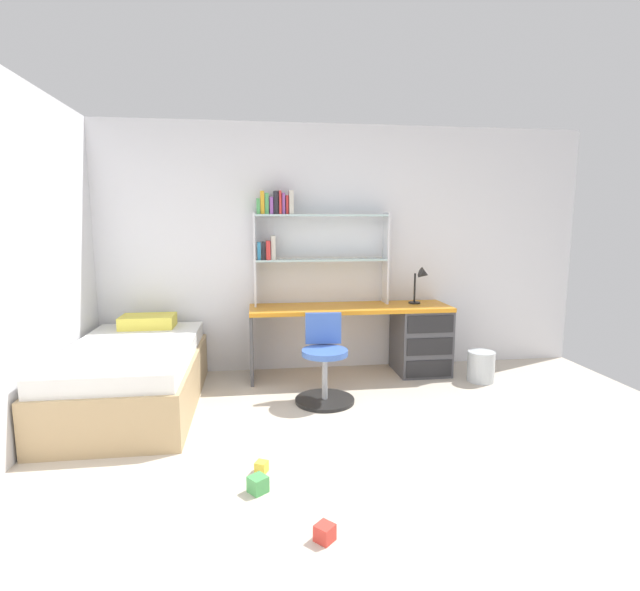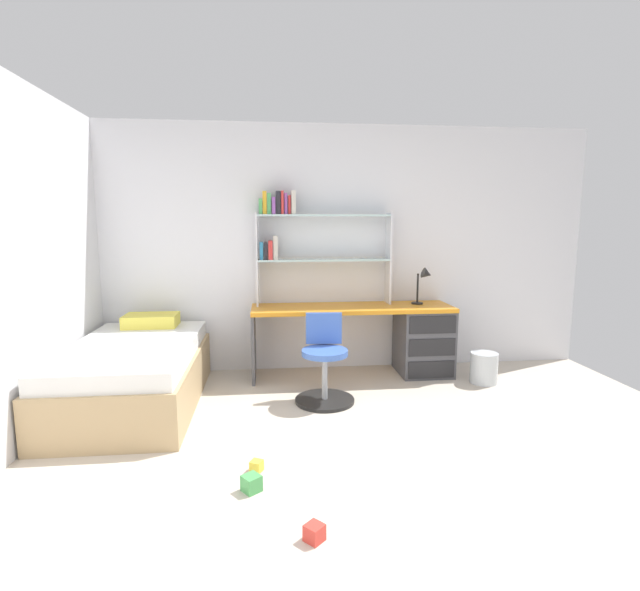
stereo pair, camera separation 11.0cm
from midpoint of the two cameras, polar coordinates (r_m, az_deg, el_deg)
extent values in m
cube|color=beige|center=(2.82, 9.47, -25.16)|extent=(5.61, 6.47, 0.02)
cube|color=silver|center=(5.07, 1.45, 5.52)|extent=(5.61, 0.06, 2.55)
cube|color=orange|center=(4.84, 4.52, -1.51)|extent=(2.02, 0.56, 0.04)
cube|color=#4C4C51|center=(5.11, 12.82, -5.29)|extent=(0.52, 0.53, 0.68)
cube|color=#4C4C51|center=(4.84, -7.27, -5.92)|extent=(0.03, 0.50, 0.68)
cube|color=black|center=(4.92, 13.75, -8.59)|extent=(0.47, 0.01, 0.17)
cube|color=black|center=(4.86, 13.85, -6.04)|extent=(0.47, 0.01, 0.17)
cube|color=black|center=(4.81, 13.94, -3.43)|extent=(0.47, 0.01, 0.17)
cube|color=silver|center=(4.86, -6.89, 4.29)|extent=(0.02, 0.22, 0.94)
cube|color=silver|center=(5.03, 8.79, 4.40)|extent=(0.02, 0.22, 0.94)
cube|color=silver|center=(4.90, 1.08, 4.27)|extent=(1.33, 0.22, 0.02)
cube|color=silver|center=(4.88, 1.10, 9.53)|extent=(1.33, 0.22, 0.02)
cube|color=#338CBF|center=(4.85, -6.35, 5.32)|extent=(0.03, 0.14, 0.17)
cube|color=#26262D|center=(4.85, -5.83, 5.35)|extent=(0.03, 0.14, 0.18)
cube|color=red|center=(4.85, -5.28, 5.42)|extent=(0.04, 0.19, 0.19)
cube|color=beige|center=(4.85, -4.69, 5.73)|extent=(0.04, 0.16, 0.24)
cube|color=#4CA559|center=(4.85, -6.44, 10.49)|extent=(0.03, 0.18, 0.15)
cube|color=gold|center=(4.85, -5.96, 10.93)|extent=(0.04, 0.15, 0.22)
cube|color=#4CA559|center=(4.85, -5.44, 10.82)|extent=(0.04, 0.15, 0.20)
cube|color=purple|center=(4.85, -4.90, 10.61)|extent=(0.03, 0.18, 0.17)
cube|color=#26262D|center=(4.85, -4.35, 10.96)|extent=(0.04, 0.15, 0.23)
cube|color=red|center=(4.85, -3.87, 10.97)|extent=(0.02, 0.19, 0.23)
cube|color=purple|center=(4.85, -3.47, 10.86)|extent=(0.03, 0.16, 0.21)
cube|color=red|center=(4.85, -3.03, 10.73)|extent=(0.02, 0.13, 0.18)
cube|color=beige|center=(4.86, -2.55, 11.01)|extent=(0.04, 0.17, 0.23)
cylinder|color=black|center=(5.07, 12.11, -0.89)|extent=(0.12, 0.12, 0.02)
cylinder|color=black|center=(5.05, 12.17, 0.87)|extent=(0.02, 0.02, 0.30)
cone|color=black|center=(5.01, 13.27, 2.51)|extent=(0.12, 0.11, 0.13)
cylinder|color=black|center=(4.29, 1.31, -12.37)|extent=(0.52, 0.52, 0.03)
cylinder|color=#A5A8AD|center=(4.22, 1.32, -9.90)|extent=(0.05, 0.05, 0.42)
cylinder|color=#3F66BF|center=(4.15, 1.33, -6.82)|extent=(0.40, 0.40, 0.05)
cube|color=#3F66BF|center=(4.28, 1.19, -3.92)|extent=(0.32, 0.06, 0.28)
cube|color=tan|center=(4.42, -20.51, -9.68)|extent=(1.04, 1.81, 0.41)
cube|color=white|center=(4.34, -20.70, -6.22)|extent=(0.98, 1.75, 0.14)
cube|color=#EAD84C|center=(4.93, -18.89, -2.83)|extent=(0.50, 0.32, 0.12)
cylinder|color=silver|center=(5.00, 19.56, -8.13)|extent=(0.26, 0.26, 0.30)
cube|color=gold|center=(3.22, -6.55, -19.55)|extent=(0.09, 0.09, 0.07)
cube|color=red|center=(2.63, 0.66, -26.44)|extent=(0.12, 0.12, 0.08)
cube|color=#479E51|center=(3.02, -7.06, -21.34)|extent=(0.13, 0.13, 0.10)
camera|label=1|loc=(0.05, -89.23, 0.12)|focal=26.84mm
camera|label=2|loc=(0.05, 90.77, -0.12)|focal=26.84mm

